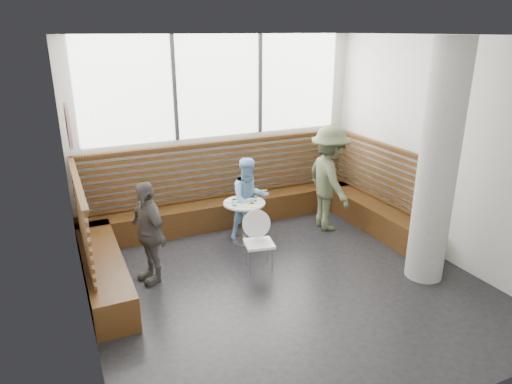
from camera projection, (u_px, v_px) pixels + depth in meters
name	position (u px, v px, depth m)	size (l,w,h in m)	color
room	(289.00, 171.00, 5.67)	(5.00, 5.00, 3.20)	silver
booth	(237.00, 211.00, 7.58)	(5.00, 2.50, 1.44)	#3B240E
concrete_column	(438.00, 166.00, 5.88)	(0.50, 0.50, 3.20)	gray
wall_art	(68.00, 126.00, 4.81)	(0.50, 0.50, 0.03)	white
cafe_table	(244.00, 214.00, 7.27)	(0.66, 0.66, 0.68)	silver
cafe_chair	(257.00, 237.00, 6.44)	(0.41, 0.40, 0.86)	white
adult_man	(329.00, 179.00, 7.66)	(1.15, 0.66, 1.79)	#4E573A
child_back	(249.00, 199.00, 7.37)	(0.66, 0.51, 1.36)	#86BAE8
child_left	(148.00, 232.00, 6.08)	(0.83, 0.35, 1.42)	#57534F
plate_near	(232.00, 201.00, 7.26)	(0.22, 0.22, 0.02)	white
plate_far	(244.00, 199.00, 7.31)	(0.21, 0.21, 0.01)	white
glass_left	(234.00, 202.00, 7.06)	(0.07, 0.07, 0.10)	white
glass_mid	(252.00, 200.00, 7.15)	(0.07, 0.07, 0.11)	white
glass_right	(254.00, 197.00, 7.26)	(0.07, 0.07, 0.11)	white
menu_card	(251.00, 206.00, 7.06)	(0.20, 0.14, 0.00)	#A5C64C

